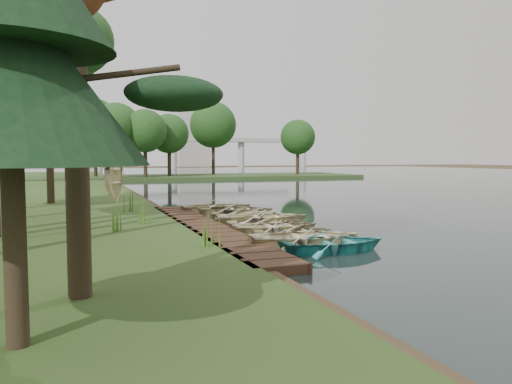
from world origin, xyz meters
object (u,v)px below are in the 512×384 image
object	(u,v)px
rowboat_2	(293,229)
stored_rowboat	(115,197)
boardwalk	(204,229)
rowboat_1	(306,235)
rowboat_0	(334,240)
pine_tree	(7,17)

from	to	relation	value
rowboat_2	stored_rowboat	world-z (taller)	stored_rowboat
boardwalk	stored_rowboat	world-z (taller)	stored_rowboat
boardwalk	rowboat_1	world-z (taller)	rowboat_1
rowboat_1	rowboat_2	bearing A→B (deg)	-3.74
rowboat_0	rowboat_2	bearing A→B (deg)	6.31
boardwalk	rowboat_0	size ratio (longest dim) A/B	4.67
rowboat_1	pine_tree	bearing A→B (deg)	138.50
boardwalk	stored_rowboat	bearing A→B (deg)	103.14
rowboat_0	stored_rowboat	distance (m)	17.44
rowboat_0	rowboat_2	world-z (taller)	rowboat_0
rowboat_1	pine_tree	world-z (taller)	pine_tree
rowboat_1	rowboat_2	distance (m)	1.84
rowboat_0	stored_rowboat	size ratio (longest dim) A/B	0.97
stored_rowboat	pine_tree	distance (m)	23.17
rowboat_0	rowboat_2	distance (m)	2.87
boardwalk	rowboat_1	size ratio (longest dim) A/B	4.25
rowboat_2	pine_tree	xyz separation A→B (m)	(-8.33, -8.84, 4.58)
rowboat_1	stored_rowboat	bearing A→B (deg)	24.63
stored_rowboat	rowboat_1	bearing A→B (deg)	-131.88
rowboat_0	rowboat_1	world-z (taller)	rowboat_1
boardwalk	rowboat_1	bearing A→B (deg)	-62.70
rowboat_2	rowboat_0	bearing A→B (deg)	-169.02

